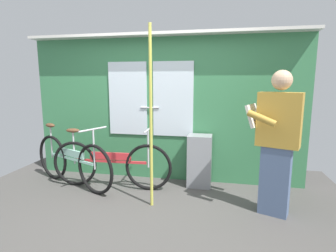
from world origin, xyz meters
TOP-DOWN VIEW (x-y plane):
  - ground_plane at (0.00, 0.00)m, footprint 5.10×3.84m
  - train_door_wall at (-0.01, 1.11)m, footprint 4.10×0.28m
  - bicycle_near_door at (-0.66, 0.58)m, footprint 1.74×0.44m
  - bicycle_leaning_behind at (-1.23, 0.54)m, footprint 1.55×0.76m
  - passenger_reading_newspaper at (1.46, 0.24)m, footprint 0.62×0.55m
  - trash_bin_by_wall at (0.57, 0.90)m, footprint 0.34×0.28m
  - handrail_pole at (0.05, 0.17)m, footprint 0.04×0.04m

SIDE VIEW (x-z plane):
  - ground_plane at x=0.00m, z-range -0.04..0.00m
  - bicycle_near_door at x=-0.66m, z-range -0.08..0.79m
  - bicycle_leaning_behind at x=-1.23m, z-range -0.08..0.82m
  - trash_bin_by_wall at x=0.57m, z-range 0.00..0.75m
  - passenger_reading_newspaper at x=1.46m, z-range 0.04..1.67m
  - handrail_pole at x=0.05m, z-range 0.00..2.14m
  - train_door_wall at x=-0.01m, z-range 0.05..2.23m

